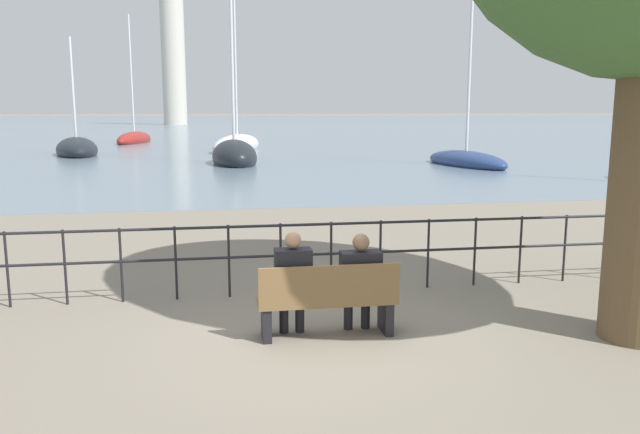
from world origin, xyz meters
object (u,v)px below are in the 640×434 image
object	(u,v)px
sailboat_1	(134,139)
harbor_lighthouse	(173,53)
sailboat_4	(466,159)
sailboat_5	(77,150)
sailboat_3	(237,145)
seated_person_left	(293,280)
park_bench	(328,302)
sailboat_0	(234,156)
seated_person_right	(360,278)

from	to	relation	value
sailboat_1	harbor_lighthouse	bearing A→B (deg)	101.94
sailboat_4	sailboat_5	distance (m)	22.88
sailboat_3	sailboat_5	xyz separation A→B (m)	(-9.65, -2.62, -0.03)
sailboat_4	harbor_lighthouse	world-z (taller)	harbor_lighthouse
seated_person_left	sailboat_4	world-z (taller)	sailboat_4
sailboat_4	sailboat_5	size ratio (longest dim) A/B	1.57
sailboat_3	sailboat_4	size ratio (longest dim) A/B	1.00
sailboat_3	sailboat_5	size ratio (longest dim) A/B	1.58
seated_person_left	sailboat_5	bearing A→B (deg)	105.76
park_bench	sailboat_0	size ratio (longest dim) A/B	0.14
sailboat_0	harbor_lighthouse	size ratio (longest dim) A/B	0.42
sailboat_4	harbor_lighthouse	xyz separation A→B (m)	(-19.54, 94.00, 12.90)
park_bench	seated_person_right	distance (m)	0.48
park_bench	sailboat_3	world-z (taller)	sailboat_3
sailboat_0	sailboat_3	xyz separation A→B (m)	(0.49, 10.57, -0.05)
sailboat_1	sailboat_5	xyz separation A→B (m)	(-1.63, -13.89, -0.00)
seated_person_left	sailboat_0	bearing A→B (deg)	89.98
sailboat_1	park_bench	bearing A→B (deg)	-69.15
seated_person_right	harbor_lighthouse	bearing A→B (deg)	94.57
sailboat_5	sailboat_1	bearing A→B (deg)	69.41
park_bench	sailboat_4	size ratio (longest dim) A/B	0.14
seated_person_right	sailboat_1	bearing A→B (deg)	100.18
park_bench	sailboat_1	xyz separation A→B (m)	(-7.91, 46.36, -0.10)
sailboat_3	sailboat_4	bearing A→B (deg)	-32.25
harbor_lighthouse	sailboat_0	bearing A→B (deg)	-84.70
park_bench	sailboat_0	distance (m)	24.53
sailboat_4	park_bench	bearing A→B (deg)	-125.53
seated_person_right	harbor_lighthouse	size ratio (longest dim) A/B	0.04
park_bench	seated_person_left	xyz separation A→B (m)	(-0.40, 0.07, 0.27)
park_bench	sailboat_4	xyz separation A→B (m)	(10.69, 21.79, -0.13)
sailboat_0	park_bench	bearing A→B (deg)	-93.53
park_bench	sailboat_1	world-z (taller)	sailboat_1
seated_person_right	harbor_lighthouse	distance (m)	116.77
seated_person_right	sailboat_3	distance (m)	35.02
seated_person_right	sailboat_3	bearing A→B (deg)	90.49
seated_person_left	sailboat_5	xyz separation A→B (m)	(-9.14, 32.40, -0.37)
sailboat_0	harbor_lighthouse	bearing A→B (deg)	90.85
sailboat_1	sailboat_4	xyz separation A→B (m)	(18.60, -24.56, -0.03)
seated_person_right	sailboat_0	bearing A→B (deg)	91.86
sailboat_0	sailboat_5	world-z (taller)	sailboat_0
sailboat_3	sailboat_5	distance (m)	10.00
sailboat_0	sailboat_5	size ratio (longest dim) A/B	1.61
seated_person_left	sailboat_3	xyz separation A→B (m)	(0.50, 35.02, -0.34)
park_bench	sailboat_4	distance (m)	24.28
seated_person_left	sailboat_3	size ratio (longest dim) A/B	0.11
seated_person_right	sailboat_1	world-z (taller)	sailboat_1
sailboat_1	sailboat_5	size ratio (longest dim) A/B	1.44
park_bench	sailboat_0	world-z (taller)	sailboat_0
seated_person_left	park_bench	bearing A→B (deg)	-10.39
park_bench	sailboat_1	distance (m)	47.03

